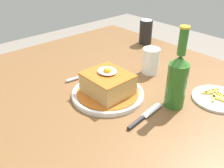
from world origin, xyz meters
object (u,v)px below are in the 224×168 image
Objects in this scene: drinking_glass at (151,63)px; main_plate at (108,94)px; soda_can at (146,32)px; side_plate_fries at (217,98)px; beer_bottle_green at (177,79)px; knife at (141,119)px; fork at (80,77)px.

main_plate is at bearing -85.94° from drinking_glass.
soda_can is 0.73× the size of side_plate_fries.
beer_bottle_green is at bearing -120.10° from side_plate_fries.
knife is at bearing -5.36° from main_plate.
knife is at bearing -109.47° from side_plate_fries.
knife is (0.17, -0.02, -0.00)m from main_plate.
drinking_glass is at bearing -45.46° from soda_can.
knife is 0.32m from drinking_glass.
side_plate_fries reaches higher than knife.
main_plate is 0.17m from knife.
beer_bottle_green is (0.36, 0.12, 0.09)m from fork.
main_plate is 1.52× the size of knife.
side_plate_fries is at bearing 44.34° from main_plate.
soda_can is 1.18× the size of drinking_glass.
drinking_glass reaches higher than fork.
beer_bottle_green reaches higher than soda_can.
beer_bottle_green is 1.56× the size of side_plate_fries.
drinking_glass is (-0.19, 0.26, 0.04)m from knife.
main_plate reaches higher than knife.
main_plate is 2.40× the size of drinking_glass.
soda_can is 0.47× the size of beer_bottle_green.
drinking_glass is at bearing -176.61° from side_plate_fries.
side_plate_fries is (0.44, 0.26, -0.00)m from fork.
drinking_glass is at bearing 58.26° from fork.
main_plate is 0.25m from drinking_glass.
main_plate reaches higher than side_plate_fries.
soda_can is 0.34m from drinking_glass.
fork is 0.34m from knife.
beer_bottle_green reaches higher than drinking_glass.
fork is 1.35× the size of drinking_glass.
soda_can reaches higher than side_plate_fries.
fork is 0.51m from side_plate_fries.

